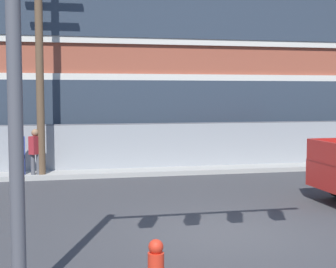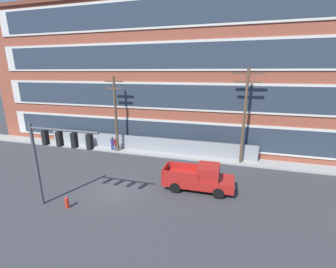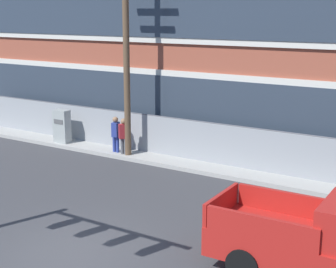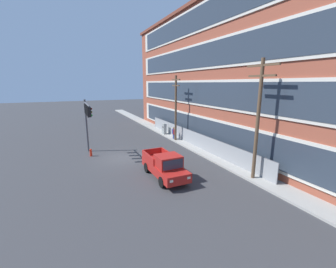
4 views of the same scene
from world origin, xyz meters
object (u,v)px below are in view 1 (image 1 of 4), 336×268
(traffic_signal_mast, at_px, (139,1))
(fire_hydrant, at_px, (156,266))
(pedestrian_near_cabinet, at_px, (35,150))
(pedestrian_by_fence, at_px, (20,150))
(utility_pole_near_corner, at_px, (39,45))

(traffic_signal_mast, relative_size, fire_hydrant, 7.17)
(pedestrian_near_cabinet, xyz_separation_m, pedestrian_by_fence, (-0.50, 0.10, 0.00))
(utility_pole_near_corner, height_order, pedestrian_by_fence, utility_pole_near_corner)
(traffic_signal_mast, bearing_deg, pedestrian_by_fence, 102.41)
(pedestrian_by_fence, bearing_deg, fire_hydrant, -76.29)
(utility_pole_near_corner, relative_size, pedestrian_by_fence, 4.82)
(traffic_signal_mast, height_order, pedestrian_by_fence, traffic_signal_mast)
(traffic_signal_mast, relative_size, utility_pole_near_corner, 0.69)
(traffic_signal_mast, distance_m, fire_hydrant, 3.78)
(fire_hydrant, bearing_deg, utility_pole_near_corner, 100.19)
(pedestrian_near_cabinet, distance_m, pedestrian_by_fence, 0.51)
(traffic_signal_mast, height_order, pedestrian_near_cabinet, traffic_signal_mast)
(traffic_signal_mast, distance_m, pedestrian_by_fence, 11.33)
(utility_pole_near_corner, bearing_deg, pedestrian_near_cabinet, -170.55)
(pedestrian_near_cabinet, relative_size, pedestrian_by_fence, 1.00)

